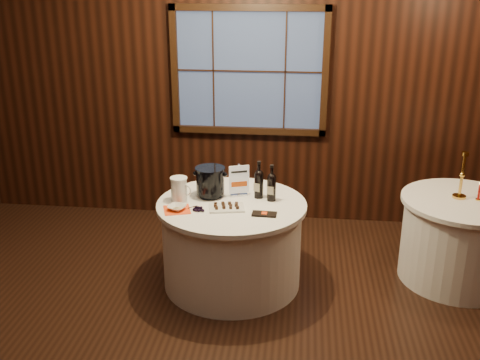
# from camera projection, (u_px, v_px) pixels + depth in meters

# --- Properties ---
(ground) EXTENTS (6.00, 6.00, 0.00)m
(ground) POSITION_uv_depth(u_px,v_px,m) (215.00, 352.00, 4.11)
(ground) COLOR black
(ground) RESTS_ON ground
(back_wall) EXTENTS (6.00, 0.10, 3.00)m
(back_wall) POSITION_uv_depth(u_px,v_px,m) (249.00, 81.00, 5.89)
(back_wall) COLOR black
(back_wall) RESTS_ON ground
(main_table) EXTENTS (1.28, 1.28, 0.77)m
(main_table) POSITION_uv_depth(u_px,v_px,m) (232.00, 243.00, 4.91)
(main_table) COLOR white
(main_table) RESTS_ON ground
(side_table) EXTENTS (1.08, 1.08, 0.77)m
(side_table) POSITION_uv_depth(u_px,v_px,m) (460.00, 239.00, 4.97)
(side_table) COLOR white
(side_table) RESTS_ON ground
(sign_stand) EXTENTS (0.17, 0.13, 0.29)m
(sign_stand) POSITION_uv_depth(u_px,v_px,m) (239.00, 185.00, 4.90)
(sign_stand) COLOR silver
(sign_stand) RESTS_ON main_table
(port_bottle_left) EXTENTS (0.08, 0.09, 0.33)m
(port_bottle_left) POSITION_uv_depth(u_px,v_px,m) (259.00, 182.00, 4.84)
(port_bottle_left) COLOR black
(port_bottle_left) RESTS_ON main_table
(port_bottle_right) EXTENTS (0.08, 0.08, 0.32)m
(port_bottle_right) POSITION_uv_depth(u_px,v_px,m) (271.00, 185.00, 4.78)
(port_bottle_right) COLOR black
(port_bottle_right) RESTS_ON main_table
(ice_bucket) EXTENTS (0.26, 0.26, 0.27)m
(ice_bucket) POSITION_uv_depth(u_px,v_px,m) (210.00, 181.00, 4.86)
(ice_bucket) COLOR black
(ice_bucket) RESTS_ON main_table
(chocolate_plate) EXTENTS (0.32, 0.25, 0.04)m
(chocolate_plate) POSITION_uv_depth(u_px,v_px,m) (227.00, 207.00, 4.65)
(chocolate_plate) COLOR white
(chocolate_plate) RESTS_ON main_table
(chocolate_box) EXTENTS (0.20, 0.11, 0.02)m
(chocolate_box) POSITION_uv_depth(u_px,v_px,m) (264.00, 214.00, 4.53)
(chocolate_box) COLOR black
(chocolate_box) RESTS_ON main_table
(grape_bunch) EXTENTS (0.17, 0.10, 0.04)m
(grape_bunch) POSITION_uv_depth(u_px,v_px,m) (199.00, 208.00, 4.61)
(grape_bunch) COLOR black
(grape_bunch) RESTS_ON main_table
(glass_pitcher) EXTENTS (0.19, 0.15, 0.21)m
(glass_pitcher) POSITION_uv_depth(u_px,v_px,m) (179.00, 189.00, 4.78)
(glass_pitcher) COLOR white
(glass_pitcher) RESTS_ON main_table
(orange_napkin) EXTENTS (0.27, 0.27, 0.00)m
(orange_napkin) POSITION_uv_depth(u_px,v_px,m) (177.00, 210.00, 4.63)
(orange_napkin) COLOR #FF4815
(orange_napkin) RESTS_ON main_table
(cracker_bowl) EXTENTS (0.18, 0.18, 0.04)m
(cracker_bowl) POSITION_uv_depth(u_px,v_px,m) (177.00, 208.00, 4.62)
(cracker_bowl) COLOR white
(cracker_bowl) RESTS_ON orange_napkin
(brass_candlestick) EXTENTS (0.12, 0.12, 0.42)m
(brass_candlestick) POSITION_uv_depth(u_px,v_px,m) (461.00, 181.00, 4.83)
(brass_candlestick) COLOR gold
(brass_candlestick) RESTS_ON side_table
(red_candle) EXTENTS (0.04, 0.04, 0.17)m
(red_candle) POSITION_uv_depth(u_px,v_px,m) (479.00, 193.00, 4.80)
(red_candle) COLOR gold
(red_candle) RESTS_ON side_table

